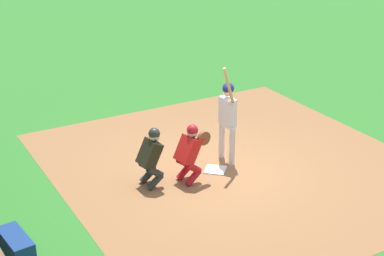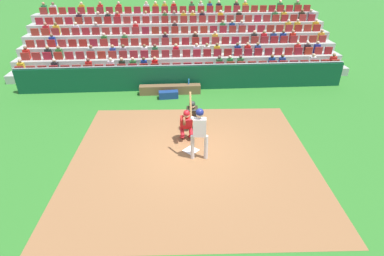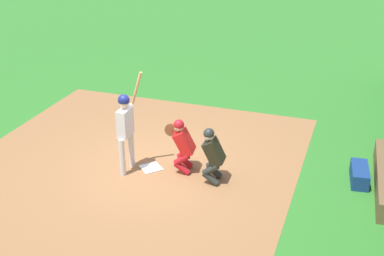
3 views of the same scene
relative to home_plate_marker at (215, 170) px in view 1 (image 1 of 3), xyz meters
The scene contains 7 objects.
ground_plane 0.02m from the home_plate_marker, ahead, with size 160.00×160.00×0.00m, color #2E7628.
infield_dirt_patch 0.50m from the home_plate_marker, 90.00° to the left, with size 8.06×7.57×0.01m, color #93653D.
home_plate_marker is the anchor object (origin of this frame).
batter_at_plate 1.26m from the home_plate_marker, 117.06° to the left, with size 0.60×0.47×2.31m.
catcher_crouching 1.01m from the home_plate_marker, 80.53° to the right, with size 0.49×0.74×1.28m.
home_plate_umpire 1.64m from the home_plate_marker, 95.59° to the right, with size 0.46×0.47×1.28m.
equipment_duffel_bag 4.65m from the home_plate_marker, 80.52° to the right, with size 0.91×0.36×0.34m, color navy.
Camera 1 is at (9.43, -6.52, 5.82)m, focal length 54.99 mm.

